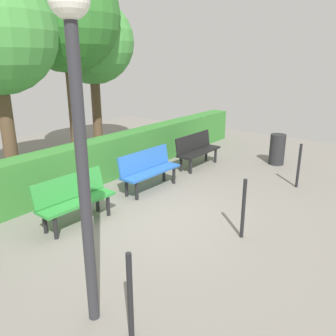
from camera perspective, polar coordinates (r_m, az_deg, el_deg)
The scene contains 12 objects.
ground_plane at distance 6.46m, azimuth -3.04°, elevation -7.78°, with size 16.00×16.00×0.00m, color gray.
bench_black at distance 9.16m, azimuth 4.79°, elevation 3.20°, with size 1.53×0.47×0.86m.
bench_blue at distance 7.54m, azimuth -3.23°, elevation -0.02°, with size 1.55×0.51×0.86m.
bench_green at distance 6.20m, azimuth -15.25°, elevation -4.72°, with size 1.43×0.52×0.86m.
hedge_row at distance 8.30m, azimuth -10.47°, elevation 1.50°, with size 11.14×0.52×0.99m, color #387F33.
tree_near at distance 10.71m, azimuth -12.39°, elevation 19.58°, with size 2.38×2.38×4.40m.
tree_mid at distance 9.75m, azimuth -16.64°, elevation 22.89°, with size 2.77×2.77×5.16m.
railing_post_near at distance 8.15m, azimuth 20.82°, elevation 0.33°, with size 0.06×0.06×1.00m, color black.
railing_post_mid at distance 5.63m, azimuth 12.36°, elevation -6.61°, with size 0.06×0.06×1.00m, color black.
railing_post_far at distance 3.72m, azimuth -6.28°, elevation -20.40°, with size 0.06×0.06×1.00m, color black.
lamp_post at distance 3.31m, azimuth -14.83°, elevation 10.95°, with size 0.36×0.36×3.45m.
trash_bin at distance 9.79m, azimuth 17.62°, elevation 2.96°, with size 0.41×0.41×0.83m, color #262628.
Camera 1 is at (4.44, 3.76, 2.80)m, focal length 36.84 mm.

